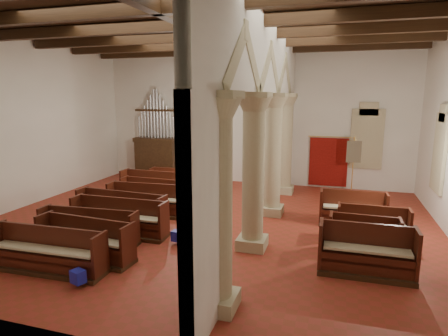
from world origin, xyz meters
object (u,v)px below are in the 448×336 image
at_px(lectern, 191,175).
at_px(processional_banner, 352,177).
at_px(pipe_organ, 157,151).
at_px(aisle_pew_0, 366,258).
at_px(nave_pew_0, 47,257).

relative_size(lectern, processional_banner, 0.59).
bearing_deg(lectern, pipe_organ, 160.66).
distance_m(pipe_organ, aisle_pew_0, 11.96).
relative_size(nave_pew_0, aisle_pew_0, 1.37).
relative_size(processional_banner, nave_pew_0, 0.84).
height_order(pipe_organ, lectern, pipe_organ).
bearing_deg(aisle_pew_0, nave_pew_0, -165.03).
relative_size(pipe_organ, lectern, 3.07).
bearing_deg(processional_banner, pipe_organ, 169.35).
bearing_deg(pipe_organ, lectern, -31.28).
xyz_separation_m(processional_banner, nave_pew_0, (-6.88, -8.86, -0.47)).
relative_size(pipe_organ, processional_banner, 1.82).
distance_m(processional_banner, aisle_pew_0, 6.93).
distance_m(pipe_organ, nave_pew_0, 9.95).
distance_m(lectern, processional_banner, 6.70).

